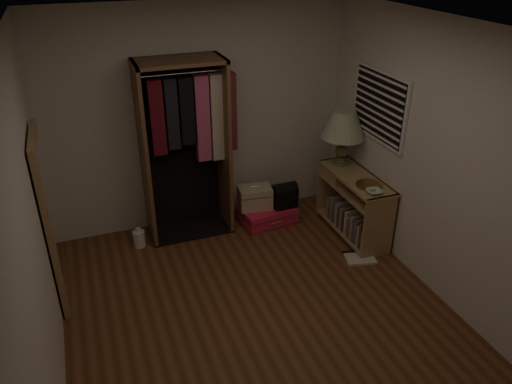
% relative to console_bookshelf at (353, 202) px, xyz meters
% --- Properties ---
extents(ground, '(4.00, 4.00, 0.00)m').
position_rel_console_bookshelf_xyz_m(ground, '(-1.54, -1.03, -0.40)').
color(ground, '#542F18').
rests_on(ground, ground).
extents(room_walls, '(3.52, 4.02, 2.60)m').
position_rel_console_bookshelf_xyz_m(room_walls, '(-1.46, -0.98, 1.10)').
color(room_walls, beige).
rests_on(room_walls, ground).
extents(console_bookshelf, '(0.42, 1.12, 0.75)m').
position_rel_console_bookshelf_xyz_m(console_bookshelf, '(0.00, 0.00, 0.00)').
color(console_bookshelf, '#9B784B').
rests_on(console_bookshelf, ground).
extents(open_wardrobe, '(1.06, 0.50, 2.05)m').
position_rel_console_bookshelf_xyz_m(open_wardrobe, '(-1.73, 0.75, 0.82)').
color(open_wardrobe, brown).
rests_on(open_wardrobe, ground).
extents(floor_mirror, '(0.06, 0.80, 1.70)m').
position_rel_console_bookshelf_xyz_m(floor_mirror, '(-3.24, -0.03, 0.45)').
color(floor_mirror, '#9E784D').
rests_on(floor_mirror, ground).
extents(pink_suitcase, '(0.71, 0.55, 0.20)m').
position_rel_console_bookshelf_xyz_m(pink_suitcase, '(-0.85, 0.57, -0.30)').
color(pink_suitcase, red).
rests_on(pink_suitcase, ground).
extents(train_case, '(0.43, 0.32, 0.29)m').
position_rel_console_bookshelf_xyz_m(train_case, '(-0.99, 0.62, -0.06)').
color(train_case, '#B4AA8A').
rests_on(train_case, pink_suitcase).
extents(black_bag, '(0.29, 0.19, 0.32)m').
position_rel_console_bookshelf_xyz_m(black_bag, '(-0.65, 0.51, -0.03)').
color(black_bag, black).
rests_on(black_bag, pink_suitcase).
extents(table_lamp, '(0.59, 0.59, 0.65)m').
position_rel_console_bookshelf_xyz_m(table_lamp, '(0.00, 0.35, 0.83)').
color(table_lamp, '#4C582A').
rests_on(table_lamp, console_bookshelf).
extents(brass_tray, '(0.36, 0.36, 0.02)m').
position_rel_console_bookshelf_xyz_m(brass_tray, '(0.00, -0.28, 0.36)').
color(brass_tray, olive).
rests_on(brass_tray, console_bookshelf).
extents(ceramic_bowl, '(0.18, 0.18, 0.04)m').
position_rel_console_bookshelf_xyz_m(ceramic_bowl, '(-0.05, -0.46, 0.37)').
color(ceramic_bowl, '#A9CAA8').
rests_on(ceramic_bowl, console_bookshelf).
extents(white_jug, '(0.18, 0.18, 0.23)m').
position_rel_console_bookshelf_xyz_m(white_jug, '(-2.42, 0.57, -0.30)').
color(white_jug, white).
rests_on(white_jug, ground).
extents(floor_book, '(0.37, 0.33, 0.03)m').
position_rel_console_bookshelf_xyz_m(floor_book, '(-0.19, -0.52, -0.38)').
color(floor_book, beige).
rests_on(floor_book, ground).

